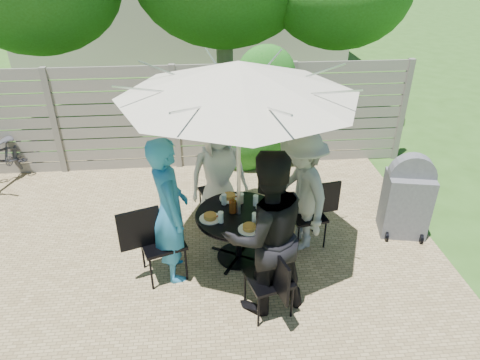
{
  "coord_description": "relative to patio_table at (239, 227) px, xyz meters",
  "views": [
    {
      "loc": [
        0.46,
        -3.93,
        3.57
      ],
      "look_at": [
        0.88,
        0.58,
        1.03
      ],
      "focal_mm": 32.0,
      "sensor_mm": 36.0,
      "label": 1
    }
  ],
  "objects": [
    {
      "name": "patio_table",
      "position": [
        0.0,
        0.0,
        0.0
      ],
      "size": [
        1.27,
        1.27,
        0.68
      ],
      "rotation": [
        0.0,
        0.0,
        0.25
      ],
      "color": "black",
      "rests_on": "ground"
    },
    {
      "name": "umbrella",
      "position": [
        -0.0,
        -0.0,
        1.86
      ],
      "size": [
        3.16,
        3.16,
        2.52
      ],
      "rotation": [
        0.0,
        0.0,
        0.25
      ],
      "color": "silver",
      "rests_on": "ground"
    },
    {
      "name": "chair_back",
      "position": [
        -0.24,
        0.94,
        -0.2
      ],
      "size": [
        0.55,
        0.69,
        0.91
      ],
      "rotation": [
        0.0,
        0.0,
        5.03
      ],
      "color": "black",
      "rests_on": "ground"
    },
    {
      "name": "person_back",
      "position": [
        -0.2,
        0.8,
        0.33
      ],
      "size": [
        0.89,
        0.69,
        1.62
      ],
      "primitive_type": "imported",
      "rotation": [
        0.0,
        0.0,
        6.53
      ],
      "color": "silver",
      "rests_on": "ground"
    },
    {
      "name": "chair_left",
      "position": [
        -0.94,
        -0.24,
        -0.18
      ],
      "size": [
        0.76,
        0.61,
        1.0
      ],
      "rotation": [
        0.0,
        0.0,
        6.62
      ],
      "color": "black",
      "rests_on": "ground"
    },
    {
      "name": "person_left",
      "position": [
        -0.8,
        -0.2,
        0.43
      ],
      "size": [
        0.58,
        0.74,
        1.8
      ],
      "primitive_type": "imported",
      "rotation": [
        0.0,
        0.0,
        8.1
      ],
      "color": "#2B80BA",
      "rests_on": "ground"
    },
    {
      "name": "chair_front",
      "position": [
        0.24,
        -0.94,
        -0.2
      ],
      "size": [
        0.55,
        0.71,
        0.92
      ],
      "rotation": [
        0.0,
        0.0,
        1.84
      ],
      "color": "black",
      "rests_on": "ground"
    },
    {
      "name": "person_front",
      "position": [
        0.2,
        -0.8,
        0.47
      ],
      "size": [
        1.07,
        0.92,
        1.89
      ],
      "primitive_type": "imported",
      "rotation": [
        0.0,
        0.0,
        3.39
      ],
      "color": "black",
      "rests_on": "ground"
    },
    {
      "name": "chair_right",
      "position": [
        0.94,
        0.24,
        -0.21
      ],
      "size": [
        0.67,
        0.49,
        0.89
      ],
      "rotation": [
        0.0,
        0.0,
        3.31
      ],
      "color": "black",
      "rests_on": "ground"
    },
    {
      "name": "person_right",
      "position": [
        0.8,
        0.2,
        0.34
      ],
      "size": [
        0.85,
        1.18,
        1.64
      ],
      "primitive_type": "imported",
      "rotation": [
        0.0,
        0.0,
        4.96
      ],
      "color": "#969793",
      "rests_on": "ground"
    },
    {
      "name": "plate_back",
      "position": [
        -0.09,
        0.35,
        0.23
      ],
      "size": [
        0.26,
        0.26,
        0.06
      ],
      "color": "white",
      "rests_on": "patio_table"
    },
    {
      "name": "plate_left",
      "position": [
        -0.35,
        -0.09,
        0.23
      ],
      "size": [
        0.26,
        0.26,
        0.06
      ],
      "color": "white",
      "rests_on": "patio_table"
    },
    {
      "name": "plate_front",
      "position": [
        0.09,
        -0.35,
        0.23
      ],
      "size": [
        0.26,
        0.26,
        0.06
      ],
      "color": "white",
      "rests_on": "patio_table"
    },
    {
      "name": "plate_right",
      "position": [
        0.35,
        0.09,
        0.23
      ],
      "size": [
        0.26,
        0.26,
        0.06
      ],
      "color": "white",
      "rests_on": "patio_table"
    },
    {
      "name": "plate_extra",
      "position": [
        0.25,
        -0.25,
        0.23
      ],
      "size": [
        0.24,
        0.24,
        0.06
      ],
      "color": "white",
      "rests_on": "patio_table"
    },
    {
      "name": "glass_back",
      "position": [
        -0.17,
        0.23,
        0.28
      ],
      "size": [
        0.07,
        0.07,
        0.14
      ],
      "primitive_type": "cylinder",
      "color": "silver",
      "rests_on": "patio_table"
    },
    {
      "name": "glass_left",
      "position": [
        -0.23,
        -0.17,
        0.28
      ],
      "size": [
        0.07,
        0.07,
        0.14
      ],
      "primitive_type": "cylinder",
      "color": "silver",
      "rests_on": "patio_table"
    },
    {
      "name": "glass_front",
      "position": [
        0.17,
        -0.23,
        0.28
      ],
      "size": [
        0.07,
        0.07,
        0.14
      ],
      "primitive_type": "cylinder",
      "color": "silver",
      "rests_on": "patio_table"
    },
    {
      "name": "glass_right",
      "position": [
        0.23,
        0.17,
        0.28
      ],
      "size": [
        0.07,
        0.07,
        0.14
      ],
      "primitive_type": "cylinder",
      "color": "silver",
      "rests_on": "patio_table"
    },
    {
      "name": "syrup_jug",
      "position": [
        -0.07,
        0.03,
        0.29
      ],
      "size": [
        0.09,
        0.09,
        0.16
      ],
      "primitive_type": "cylinder",
      "color": "#59280C",
      "rests_on": "patio_table"
    },
    {
      "name": "coffee_cup",
      "position": [
        0.04,
        0.24,
        0.27
      ],
      "size": [
        0.08,
        0.08,
        0.12
      ],
      "primitive_type": "cylinder",
      "color": "#C6B293",
      "rests_on": "patio_table"
    },
    {
      "name": "bbq_grill",
      "position": [
        2.29,
        0.34,
        0.07
      ],
      "size": [
        0.67,
        0.56,
        1.2
      ],
      "rotation": [
        0.0,
        0.0,
        -0.21
      ],
      "color": "slate",
      "rests_on": "ground"
    }
  ]
}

